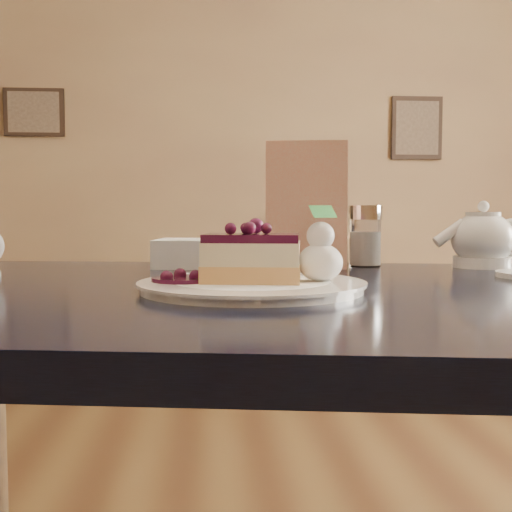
{
  "coord_description": "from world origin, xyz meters",
  "views": [
    {
      "loc": [
        -0.05,
        -0.62,
        0.87
      ],
      "look_at": [
        0.01,
        0.12,
        0.82
      ],
      "focal_mm": 45.0,
      "sensor_mm": 36.0,
      "label": 1
    }
  ],
  "objects": [
    {
      "name": "napkin_stack",
      "position": [
        -0.08,
        0.55,
        0.79
      ],
      "size": [
        0.14,
        0.14,
        0.05
      ],
      "primitive_type": "cube",
      "rotation": [
        0.0,
        0.0,
        -0.15
      ],
      "color": "white",
      "rests_on": "main_table"
    },
    {
      "name": "main_table",
      "position": [
        0.01,
        0.24,
        0.69
      ],
      "size": [
        1.33,
        0.99,
        0.77
      ],
      "rotation": [
        0.0,
        0.0,
        -0.15
      ],
      "color": "black",
      "rests_on": "ground"
    },
    {
      "name": "cheesecake_slice",
      "position": [
        0.01,
        0.19,
        0.81
      ],
      "size": [
        0.13,
        0.1,
        0.06
      ],
      "rotation": [
        0.0,
        0.0,
        -0.15
      ],
      "color": "#EEA460",
      "rests_on": "dessert_plate"
    },
    {
      "name": "menu_card",
      "position": [
        0.12,
        0.5,
        0.88
      ],
      "size": [
        0.15,
        0.05,
        0.22
      ],
      "primitive_type": "cube",
      "rotation": [
        0.0,
        0.0,
        -0.15
      ],
      "color": "#F0E9C3",
      "rests_on": "main_table"
    },
    {
      "name": "sugar_shaker",
      "position": [
        0.24,
        0.54,
        0.82
      ],
      "size": [
        0.06,
        0.06,
        0.11
      ],
      "color": "white",
      "rests_on": "main_table"
    },
    {
      "name": "whipped_cream",
      "position": [
        0.09,
        0.18,
        0.8
      ],
      "size": [
        0.06,
        0.06,
        0.05
      ],
      "color": "white",
      "rests_on": "dessert_plate"
    },
    {
      "name": "dessert_plate",
      "position": [
        0.01,
        0.19,
        0.77
      ],
      "size": [
        0.28,
        0.28,
        0.01
      ],
      "primitive_type": "cylinder",
      "color": "white",
      "rests_on": "main_table"
    },
    {
      "name": "berry_sauce",
      "position": [
        -0.08,
        0.19,
        0.78
      ],
      "size": [
        0.08,
        0.08,
        0.01
      ],
      "primitive_type": "cylinder",
      "color": "#4B0D2E",
      "rests_on": "dessert_plate"
    },
    {
      "name": "tea_set",
      "position": [
        0.45,
        0.46,
        0.81
      ],
      "size": [
        0.18,
        0.29,
        0.11
      ],
      "color": "white",
      "rests_on": "main_table"
    }
  ]
}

